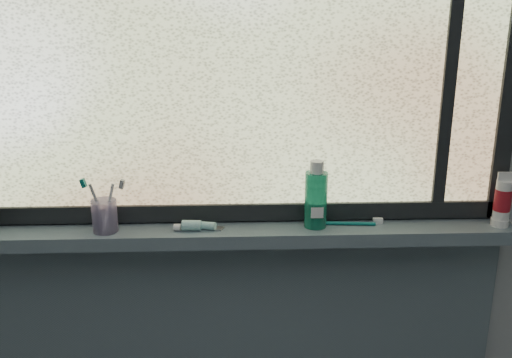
{
  "coord_description": "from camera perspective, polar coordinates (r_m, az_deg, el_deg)",
  "views": [
    {
      "loc": [
        0.0,
        -0.29,
        1.64
      ],
      "look_at": [
        0.05,
        1.05,
        1.22
      ],
      "focal_mm": 40.0,
      "sensor_mm": 36.0,
      "label": 1
    }
  ],
  "objects": [
    {
      "name": "cream_tube",
      "position": [
        1.77,
        23.48,
        -1.7
      ],
      "size": [
        0.06,
        0.06,
        0.12
      ],
      "primitive_type": "cylinder",
      "rotation": [
        0.0,
        0.0,
        0.4
      ],
      "color": "silver",
      "rests_on": "windowsill"
    },
    {
      "name": "wall_back",
      "position": [
        1.64,
        -2.28,
        3.61
      ],
      "size": [
        3.0,
        0.01,
        2.5
      ],
      "primitive_type": "cube",
      "color": "#9EA3A8",
      "rests_on": "ground"
    },
    {
      "name": "toothbrush_lying",
      "position": [
        1.67,
        8.68,
        -4.32
      ],
      "size": [
        0.23,
        0.04,
        0.02
      ],
      "primitive_type": null,
      "rotation": [
        0.0,
        0.0,
        -0.09
      ],
      "color": "#0B6B65",
      "rests_on": "windowsill"
    },
    {
      "name": "frame_bottom",
      "position": [
        1.67,
        -2.2,
        -3.27
      ],
      "size": [
        1.6,
        0.03,
        0.05
      ],
      "primitive_type": "cube",
      "color": "black",
      "rests_on": "windowsill"
    },
    {
      "name": "windowsill",
      "position": [
        1.65,
        -2.17,
        -5.48
      ],
      "size": [
        1.62,
        0.14,
        0.04
      ],
      "primitive_type": "cube",
      "color": "slate",
      "rests_on": "wall_back"
    },
    {
      "name": "window_pane",
      "position": [
        1.58,
        -2.4,
        13.36
      ],
      "size": [
        1.5,
        0.01,
        1.0
      ],
      "primitive_type": "cube",
      "color": "silver",
      "rests_on": "wall_back"
    },
    {
      "name": "toothbrush_cup",
      "position": [
        1.65,
        -14.9,
        -3.58
      ],
      "size": [
        0.08,
        0.08,
        0.09
      ],
      "primitive_type": "cylinder",
      "rotation": [
        0.0,
        0.0,
        -0.1
      ],
      "color": "#B8A7DD",
      "rests_on": "windowsill"
    },
    {
      "name": "frame_mullion",
      "position": [
        1.68,
        19.04,
        12.71
      ],
      "size": [
        0.03,
        0.03,
        1.0
      ],
      "primitive_type": "cube",
      "color": "black",
      "rests_on": "wall_back"
    },
    {
      "name": "toothpaste_tube",
      "position": [
        1.62,
        -5.84,
        -4.63
      ],
      "size": [
        0.17,
        0.06,
        0.03
      ],
      "primitive_type": null,
      "rotation": [
        0.0,
        0.0,
        -0.15
      ],
      "color": "white",
      "rests_on": "windowsill"
    },
    {
      "name": "mouthwash_bottle",
      "position": [
        1.62,
        6.02,
        -1.52
      ],
      "size": [
        0.08,
        0.08,
        0.16
      ],
      "primitive_type": "cylinder",
      "rotation": [
        0.0,
        0.0,
        0.24
      ],
      "color": "#1B906C",
      "rests_on": "windowsill"
    }
  ]
}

